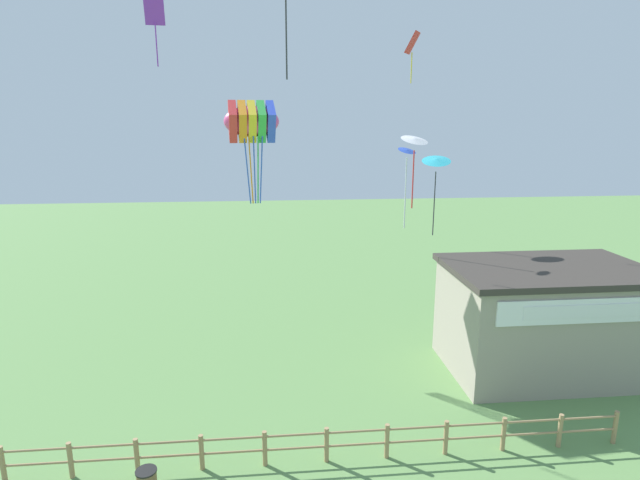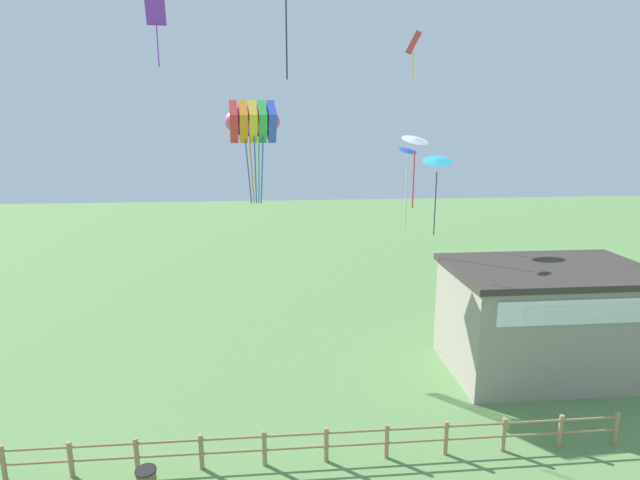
# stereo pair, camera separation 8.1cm
# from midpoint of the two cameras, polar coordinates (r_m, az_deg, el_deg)

# --- Properties ---
(wooden_fence) EXTENTS (18.20, 0.14, 1.10)m
(wooden_fence) POSITION_cam_midpoint_polar(r_m,az_deg,el_deg) (15.78, 0.87, -22.15)
(wooden_fence) COLOR #9E7F56
(wooden_fence) RESTS_ON ground_plane
(seaside_building) EXTENTS (7.76, 4.98, 4.34)m
(seaside_building) POSITION_cam_midpoint_polar(r_m,az_deg,el_deg) (22.04, 24.45, -8.20)
(seaside_building) COLOR gray
(seaside_building) RESTS_ON ground_plane
(kite_rainbow_parafoil) EXTENTS (2.48, 1.96, 4.35)m
(kite_rainbow_parafoil) POSITION_cam_midpoint_polar(r_m,az_deg,el_deg) (21.67, -7.61, 13.25)
(kite_rainbow_parafoil) COLOR #E54C8C
(kite_purple_streamer) EXTENTS (0.80, 0.33, 2.65)m
(kite_purple_streamer) POSITION_cam_midpoint_polar(r_m,az_deg,el_deg) (22.88, -18.15, 22.99)
(kite_purple_streamer) COLOR purple
(kite_blue_delta) EXTENTS (1.02, 1.01, 3.45)m
(kite_blue_delta) POSITION_cam_midpoint_polar(r_m,az_deg,el_deg) (21.30, 10.09, 9.19)
(kite_blue_delta) COLOR blue
(kite_white_delta) EXTENTS (1.27, 1.25, 2.69)m
(kite_white_delta) POSITION_cam_midpoint_polar(r_m,az_deg,el_deg) (18.45, 10.94, 10.95)
(kite_white_delta) COLOR white
(kite_cyan_delta) EXTENTS (1.56, 1.53, 3.71)m
(kite_cyan_delta) POSITION_cam_midpoint_polar(r_m,az_deg,el_deg) (23.19, 13.37, 8.67)
(kite_cyan_delta) COLOR #2DB2C6
(kite_red_diamond) EXTENTS (0.86, 0.93, 2.26)m
(kite_red_diamond) POSITION_cam_midpoint_polar(r_m,az_deg,el_deg) (25.00, 10.72, 20.85)
(kite_red_diamond) COLOR red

